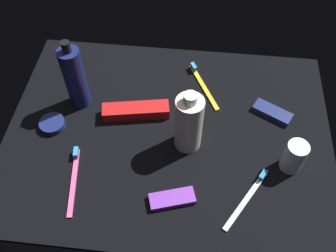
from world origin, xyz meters
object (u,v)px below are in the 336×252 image
Objects in this scene: lotion_bottle at (75,78)px; toothbrush_white at (249,196)px; deodorant_stick at (294,157)px; bodywash_bottle at (189,123)px; snack_bar_purple at (172,199)px; toothbrush_pink at (74,177)px; toothpaste_box_red at (136,111)px; snack_bar_navy at (272,112)px; toothbrush_yellow at (202,84)px; cream_tin_left at (52,124)px.

lotion_bottle is 1.33× the size of toothbrush_white.
lotion_bottle reaches higher than deodorant_stick.
bodywash_bottle is 18.13cm from snack_bar_purple.
snack_bar_purple is at bearing -7.66° from toothbrush_pink.
toothbrush_white is at bearing -28.08° from lotion_bottle.
toothpaste_box_red is at bearing 152.30° from bodywash_bottle.
toothbrush_white is 41.20cm from toothbrush_pink.
toothpaste_box_red reaches higher than snack_bar_purple.
deodorant_stick is at bearing -14.84° from lotion_bottle.
snack_bar_navy is (52.13, 1.21, -8.69)cm from lotion_bottle.
lotion_bottle reaches higher than toothbrush_yellow.
toothbrush_pink reaches higher than snack_bar_navy.
bodywash_bottle is 1.76× the size of snack_bar_navy.
snack_bar_navy is at bearing 10.18° from cream_tin_left.
toothpaste_box_red reaches higher than toothbrush_white.
lotion_bottle is 2.45× the size of deodorant_stick.
toothbrush_pink is at bearing -170.13° from deodorant_stick.
deodorant_stick reaches higher than cream_tin_left.
toothbrush_yellow is at bearing 26.12° from toothpaste_box_red.
cream_tin_left is at bearing 163.45° from toothbrush_white.
toothbrush_yellow is (32.89, 9.73, -8.83)cm from lotion_bottle.
cream_tin_left is at bearing -153.78° from toothbrush_yellow.
toothbrush_yellow is (-22.58, 24.43, -3.71)cm from deodorant_stick.
bodywash_bottle is 2.12× the size of deodorant_stick.
snack_bar_navy is at bearing 1.33° from lotion_bottle.
snack_bar_purple is at bearing -97.69° from toothbrush_yellow.
cream_tin_left is (-35.54, 1.40, -7.46)cm from bodywash_bottle.
toothbrush_white is at bearing -76.64° from snack_bar_navy.
toothbrush_pink is (4.13, -23.64, -8.83)cm from lotion_bottle.
deodorant_stick is at bearing 9.87° from toothbrush_pink.
snack_bar_purple is (12.13, -23.85, -0.85)cm from toothpaste_box_red.
toothbrush_yellow is 2.50× the size of cream_tin_left.
snack_bar_navy is (6.80, 25.39, 0.14)cm from toothbrush_white.
bodywash_bottle is at bearing -97.67° from toothbrush_yellow.
toothbrush_pink is at bearing -80.09° from lotion_bottle.
snack_bar_purple is (-24.17, -28.05, 0.00)cm from snack_bar_navy.
bodywash_bottle is at bearing 64.89° from snack_bar_purple.
lotion_bottle reaches higher than snack_bar_navy.
toothbrush_pink is (-41.20, 0.55, 0.00)cm from toothbrush_white.
toothbrush_pink is 1.02× the size of toothpaste_box_red.
bodywash_bottle reaches higher than toothbrush_yellow.
deodorant_stick is 16.64cm from snack_bar_navy.
toothbrush_white reaches higher than snack_bar_purple.
snack_bar_purple is at bearing -28.00° from cream_tin_left.
toothbrush_yellow reaches higher than snack_bar_purple.
cream_tin_left is at bearing -174.45° from toothpaste_box_red.
toothbrush_yellow is at bearing 132.75° from deodorant_stick.
toothbrush_white is 26.28cm from snack_bar_navy.
deodorant_stick is 33.48cm from toothbrush_yellow.
snack_bar_navy is (48.00, 24.84, 0.14)cm from toothbrush_pink.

